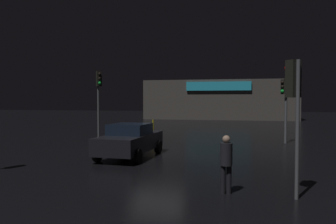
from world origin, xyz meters
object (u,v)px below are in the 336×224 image
object	(u,v)px
store_building	(221,100)
pedestrian	(226,160)
traffic_signal_cross_left	(285,98)
car_near	(130,140)
traffic_signal_opposite	(293,92)
traffic_signal_cross_right	(99,89)

from	to	relation	value
store_building	pedestrian	xyz separation A→B (m)	(2.35, -38.58, -1.67)
traffic_signal_cross_left	car_near	world-z (taller)	traffic_signal_cross_left
traffic_signal_opposite	traffic_signal_cross_right	xyz separation A→B (m)	(-10.75, 12.00, 0.51)
store_building	pedestrian	size ratio (longest dim) A/B	12.33
traffic_signal_cross_right	pedestrian	xyz separation A→B (m)	(9.03, -11.96, -2.37)
traffic_signal_cross_left	car_near	bearing A→B (deg)	-138.96
store_building	car_near	xyz separation A→B (m)	(-2.14, -33.49, -1.84)
traffic_signal_cross_right	car_near	xyz separation A→B (m)	(4.54, -6.87, -2.54)
car_near	pedestrian	bearing A→B (deg)	-48.56
pedestrian	traffic_signal_cross_left	bearing A→B (deg)	75.70
traffic_signal_opposite	car_near	xyz separation A→B (m)	(-6.21, 5.12, -2.03)
traffic_signal_cross_right	pedestrian	distance (m)	15.17
traffic_signal_opposite	traffic_signal_cross_right	size ratio (longest dim) A/B	0.80
traffic_signal_opposite	pedestrian	xyz separation A→B (m)	(-1.72, 0.04, -1.86)
traffic_signal_cross_right	car_near	size ratio (longest dim) A/B	1.03
store_building	traffic_signal_opposite	distance (m)	38.83
store_building	traffic_signal_opposite	size ratio (longest dim) A/B	5.49
traffic_signal_opposite	store_building	bearing A→B (deg)	96.01
pedestrian	traffic_signal_opposite	bearing A→B (deg)	-1.30
store_building	car_near	size ratio (longest dim) A/B	4.53
traffic_signal_cross_right	pedestrian	bearing A→B (deg)	-52.94
store_building	traffic_signal_cross_right	world-z (taller)	store_building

